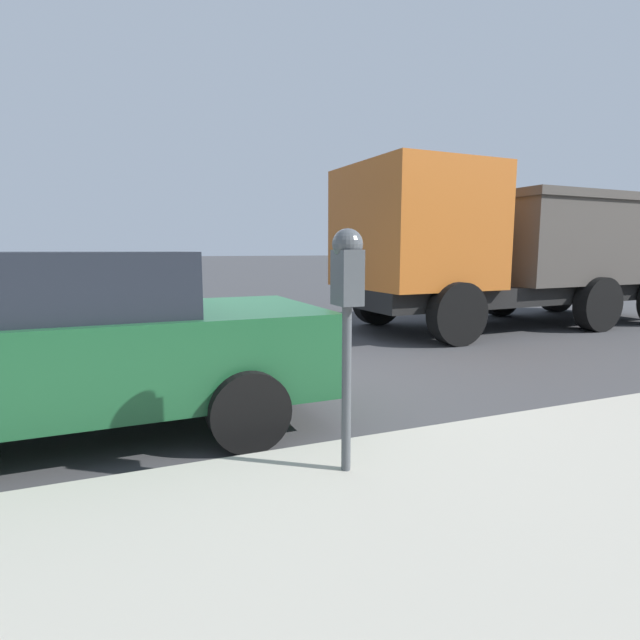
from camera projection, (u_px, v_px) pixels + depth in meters
name	position (u px, v px, depth m)	size (l,w,h in m)	color
ground_plane	(209.00, 391.00, 5.55)	(220.00, 220.00, 0.00)	#424244
parking_meter	(347.00, 288.00, 3.06)	(0.21, 0.19, 1.54)	#4C5156
car_green	(54.00, 342.00, 4.08)	(2.08, 4.37, 1.54)	#1E5B33
dump_truck	(519.00, 247.00, 10.16)	(3.11, 7.70, 3.03)	black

